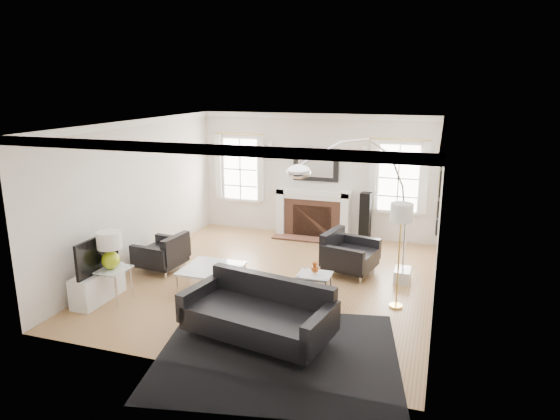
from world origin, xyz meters
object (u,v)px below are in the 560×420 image
(armchair_left, at_px, (164,254))
(armchair_right, at_px, (347,255))
(fireplace, at_px, (313,214))
(gourd_lamp, at_px, (110,248))
(sofa, at_px, (260,314))
(arc_floor_lamp, at_px, (355,208))
(coffee_table, at_px, (212,269))

(armchair_left, bearing_deg, armchair_right, 15.84)
(armchair_left, distance_m, armchair_right, 3.45)
(fireplace, distance_m, armchair_left, 3.66)
(armchair_left, distance_m, gourd_lamp, 1.58)
(fireplace, height_order, armchair_left, fireplace)
(sofa, height_order, armchair_right, sofa)
(fireplace, height_order, gourd_lamp, gourd_lamp)
(sofa, xyz_separation_m, gourd_lamp, (-2.70, 0.42, 0.55))
(sofa, distance_m, armchair_left, 3.24)
(gourd_lamp, bearing_deg, arc_floor_lamp, 24.74)
(armchair_left, height_order, coffee_table, armchair_left)
(fireplace, bearing_deg, arc_floor_lamp, -62.90)
(coffee_table, bearing_deg, sofa, -43.76)
(armchair_left, bearing_deg, gourd_lamp, -92.33)
(coffee_table, bearing_deg, armchair_right, 36.93)
(coffee_table, bearing_deg, gourd_lamp, -146.87)
(fireplace, bearing_deg, gourd_lamp, -116.40)
(sofa, height_order, armchair_left, sofa)
(fireplace, relative_size, sofa, 0.77)
(armchair_left, bearing_deg, fireplace, 54.19)
(sofa, distance_m, gourd_lamp, 2.79)
(armchair_right, relative_size, gourd_lamp, 1.80)
(sofa, relative_size, gourd_lamp, 3.55)
(arc_floor_lamp, bearing_deg, fireplace, 117.10)
(armchair_left, height_order, armchair_right, armchair_right)
(armchair_left, height_order, gourd_lamp, gourd_lamp)
(armchair_right, relative_size, arc_floor_lamp, 0.42)
(armchair_right, bearing_deg, coffee_table, -143.07)
(armchair_right, distance_m, arc_floor_lamp, 1.34)
(gourd_lamp, relative_size, arc_floor_lamp, 0.23)
(armchair_right, bearing_deg, arc_floor_lamp, -72.40)
(armchair_left, bearing_deg, arc_floor_lamp, 3.23)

